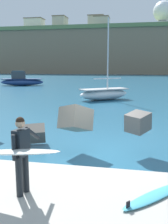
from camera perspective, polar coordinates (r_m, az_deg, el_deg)
name	(u,v)px	position (r m, az deg, el deg)	size (l,w,h in m)	color
ground_plane	(97,154)	(9.45, 2.75, -9.04)	(400.00, 400.00, 0.00)	#235B7A
walkway_path	(67,211)	(5.84, -3.64, -20.72)	(48.00, 4.40, 0.24)	#B2ADA3
breakwater_jetty	(78,114)	(10.40, -1.36, -0.36)	(32.34, 6.53, 2.78)	#4C4944
surfer_with_board	(20,151)	(5.89, -13.78, -8.30)	(2.12, 1.35, 1.78)	black
spare_surfboard	(155,196)	(6.26, 15.09, -17.11)	(1.59, 1.74, 0.19)	#4CB2CC
boat_near_left	(21,81)	(40.92, -13.42, 6.61)	(6.58, 2.93, 2.22)	navy
boat_near_right	(104,93)	(23.59, 4.36, 4.03)	(4.70, 4.13, 7.12)	white
headland_bluff	(97,52)	(107.76, 2.89, 12.78)	(87.91, 43.10, 15.71)	#847056
radar_dome	(163,13)	(103.08, 16.83, 19.90)	(7.20, 7.20, 9.53)	silver
station_building_west	(60,24)	(108.22, -5.15, 18.44)	(4.87, 6.77, 5.72)	#B2ADA3
station_building_central	(97,25)	(112.26, 2.77, 18.40)	(6.33, 8.29, 6.62)	#B2ADA3
station_building_east	(102,23)	(98.98, 3.86, 18.75)	(5.40, 6.17, 4.08)	#B2ADA3
station_building_annex	(35,25)	(105.93, -10.67, 18.14)	(6.88, 5.24, 4.45)	silver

